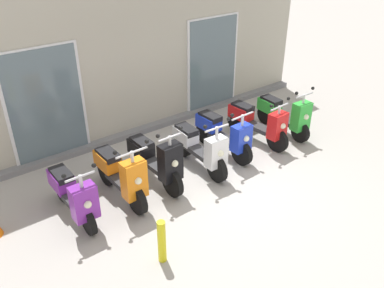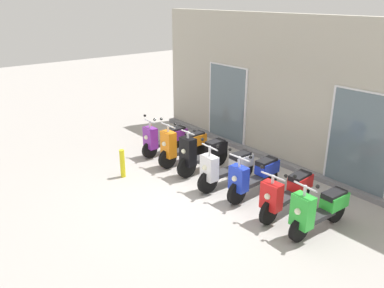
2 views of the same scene
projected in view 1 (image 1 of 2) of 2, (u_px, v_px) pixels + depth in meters
The scene contains 10 objects.
ground_plane at pixel (223, 187), 7.37m from camera, with size 40.00×40.00×0.00m, color #A8A39E.
storefront_facade at pixel (134, 51), 8.52m from camera, with size 9.40×0.50×3.74m.
scooter_purple at pixel (73, 194), 6.43m from camera, with size 0.53×1.50×1.17m.
scooter_orange at pixel (121, 175), 6.83m from camera, with size 0.63×1.56×1.27m.
scooter_black at pixel (156, 160), 7.25m from camera, with size 0.52×1.61×1.28m.
scooter_white at pixel (200, 147), 7.70m from camera, with size 0.58×1.63×1.22m.
scooter_blue at pixel (223, 133), 8.17m from camera, with size 0.63×1.58×1.18m.
scooter_red at pixel (257, 122), 8.62m from camera, with size 0.60×1.65×1.13m.
scooter_green at pixel (284, 114), 8.98m from camera, with size 0.55×1.54×1.21m.
curb_bollard at pixel (162, 241), 5.64m from camera, with size 0.12×0.12×0.70m, color yellow.
Camera 1 is at (-4.09, -4.46, 4.31)m, focal length 37.90 mm.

